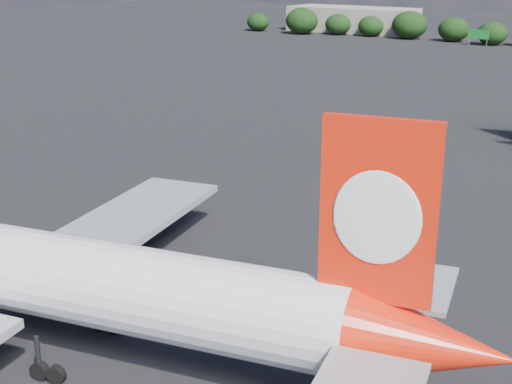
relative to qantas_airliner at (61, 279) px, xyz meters
The scene contains 4 objects.
ground 62.54m from the qantas_airliner, 99.79° to the left, with size 500.00×500.00×0.00m, color black.
qantas_airliner is the anchor object (origin of this frame).
terminal_building 207.67m from the qantas_airliner, 111.35° to the left, with size 42.00×16.00×8.00m.
highway_sign 179.72m from the qantas_airliner, 99.16° to the left, with size 6.00×0.30×4.50m.
Camera 1 is at (42.48, -27.87, 23.83)m, focal length 50.00 mm.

